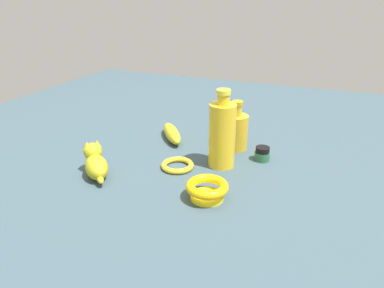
{
  "coord_description": "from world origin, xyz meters",
  "views": [
    {
      "loc": [
        -0.87,
        -0.36,
        0.46
      ],
      "look_at": [
        0.0,
        0.0,
        0.04
      ],
      "focal_mm": 32.38,
      "sensor_mm": 36.0,
      "label": 1
    }
  ],
  "objects": [
    {
      "name": "bowl",
      "position": [
        -0.2,
        -0.12,
        0.03
      ],
      "size": [
        0.1,
        0.1,
        0.04
      ],
      "color": "yellow",
      "rests_on": "ground"
    },
    {
      "name": "cat_figurine",
      "position": [
        -0.2,
        0.2,
        0.04
      ],
      "size": [
        0.11,
        0.11,
        0.09
      ],
      "color": "gold",
      "rests_on": "ground"
    },
    {
      "name": "bottle_tall",
      "position": [
        -0.01,
        -0.1,
        0.1
      ],
      "size": [
        0.07,
        0.07,
        0.22
      ],
      "color": "gold",
      "rests_on": "ground"
    },
    {
      "name": "nail_polish_jar",
      "position": [
        0.06,
        -0.2,
        0.02
      ],
      "size": [
        0.04,
        0.04,
        0.04
      ],
      "color": "#2D663F",
      "rests_on": "ground"
    },
    {
      "name": "bangle",
      "position": [
        -0.08,
        0.01,
        0.01
      ],
      "size": [
        0.09,
        0.09,
        0.02
      ],
      "primitive_type": "torus",
      "color": "yellow",
      "rests_on": "ground"
    },
    {
      "name": "ground",
      "position": [
        0.0,
        0.0,
        0.0
      ],
      "size": [
        2.0,
        2.0,
        0.0
      ],
      "primitive_type": "plane",
      "color": "#384C56"
    },
    {
      "name": "bottle_short",
      "position": [
        0.12,
        -0.1,
        0.06
      ],
      "size": [
        0.07,
        0.07,
        0.16
      ],
      "color": "gold",
      "rests_on": "ground"
    },
    {
      "name": "banana",
      "position": [
        0.1,
        0.12,
        0.02
      ],
      "size": [
        0.16,
        0.14,
        0.04
      ],
      "primitive_type": "ellipsoid",
      "rotation": [
        0.0,
        0.0,
        0.66
      ],
      "color": "gold",
      "rests_on": "ground"
    }
  ]
}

